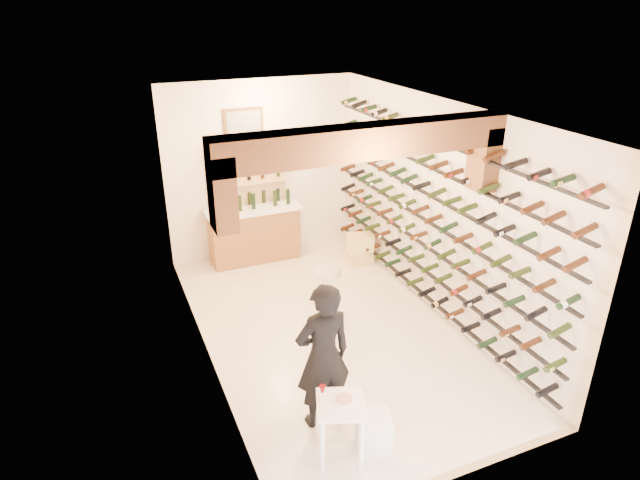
# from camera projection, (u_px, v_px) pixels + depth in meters

# --- Properties ---
(ground) EXTENTS (6.00, 6.00, 0.00)m
(ground) POSITION_uv_depth(u_px,v_px,m) (328.00, 328.00, 7.99)
(ground) COLOR silver
(ground) RESTS_ON ground
(room_shell) EXTENTS (3.52, 6.02, 3.21)m
(room_shell) POSITION_uv_depth(u_px,v_px,m) (337.00, 188.00, 6.85)
(room_shell) COLOR white
(room_shell) RESTS_ON ground
(wine_rack) EXTENTS (0.32, 5.70, 2.56)m
(wine_rack) POSITION_uv_depth(u_px,v_px,m) (425.00, 215.00, 7.90)
(wine_rack) COLOR black
(wine_rack) RESTS_ON ground
(back_counter) EXTENTS (1.70, 0.62, 1.29)m
(back_counter) POSITION_uv_depth(u_px,v_px,m) (254.00, 232.00, 9.88)
(back_counter) COLOR #9A622F
(back_counter) RESTS_ON ground
(back_shelving) EXTENTS (1.40, 0.31, 2.73)m
(back_shelving) POSITION_uv_depth(u_px,v_px,m) (249.00, 195.00, 9.82)
(back_shelving) COLOR tan
(back_shelving) RESTS_ON ground
(tasting_table) EXTENTS (0.63, 0.63, 0.86)m
(tasting_table) POSITION_uv_depth(u_px,v_px,m) (340.00, 412.00, 5.53)
(tasting_table) COLOR white
(tasting_table) RESTS_ON ground
(white_stool) EXTENTS (0.41, 0.41, 0.42)m
(white_stool) POSITION_uv_depth(u_px,v_px,m) (374.00, 432.00, 5.80)
(white_stool) COLOR white
(white_stool) RESTS_ON ground
(person) EXTENTS (0.66, 0.44, 1.78)m
(person) POSITION_uv_depth(u_px,v_px,m) (323.00, 356.00, 5.89)
(person) COLOR black
(person) RESTS_ON ground
(chrome_barstool) EXTENTS (0.43, 0.43, 0.84)m
(chrome_barstool) POSITION_uv_depth(u_px,v_px,m) (327.00, 292.00, 7.98)
(chrome_barstool) COLOR silver
(chrome_barstool) RESTS_ON ground
(crate_lower) EXTENTS (0.46, 0.33, 0.27)m
(crate_lower) POSITION_uv_depth(u_px,v_px,m) (359.00, 256.00, 9.90)
(crate_lower) COLOR #E9D080
(crate_lower) RESTS_ON ground
(crate_upper) EXTENTS (0.57, 0.48, 0.28)m
(crate_upper) POSITION_uv_depth(u_px,v_px,m) (360.00, 242.00, 9.79)
(crate_upper) COLOR #E9D080
(crate_upper) RESTS_ON crate_lower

